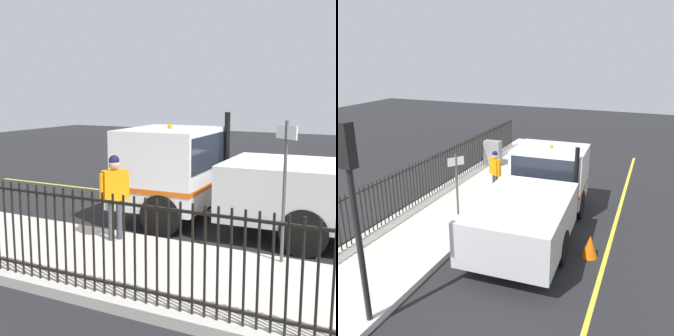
% 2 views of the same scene
% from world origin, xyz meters
% --- Properties ---
extents(ground_plane, '(52.96, 52.96, 0.00)m').
position_xyz_m(ground_plane, '(0.00, 0.00, 0.00)').
color(ground_plane, '#232326').
rests_on(ground_plane, ground).
extents(sidewalk_slab, '(3.03, 24.07, 0.18)m').
position_xyz_m(sidewalk_slab, '(3.19, 0.00, 0.09)').
color(sidewalk_slab, beige).
rests_on(sidewalk_slab, ground).
extents(lane_marking, '(0.12, 21.67, 0.01)m').
position_xyz_m(lane_marking, '(-2.38, 0.00, 0.00)').
color(lane_marking, yellow).
rests_on(lane_marking, ground).
extents(work_truck, '(2.77, 6.53, 2.69)m').
position_xyz_m(work_truck, '(-0.06, -1.19, 1.27)').
color(work_truck, white).
rests_on(work_truck, ground).
extents(worker_standing, '(0.55, 0.46, 1.76)m').
position_xyz_m(worker_standing, '(2.22, -2.85, 1.25)').
color(worker_standing, orange).
rests_on(worker_standing, sidewalk_slab).
extents(iron_fence, '(0.04, 20.50, 1.56)m').
position_xyz_m(iron_fence, '(4.49, -0.00, 0.96)').
color(iron_fence, black).
rests_on(iron_fence, sidewalk_slab).
extents(traffic_cone, '(0.46, 0.46, 0.65)m').
position_xyz_m(traffic_cone, '(-1.94, -0.02, 0.33)').
color(traffic_cone, orange).
rests_on(traffic_cone, ground).
extents(street_sign, '(0.31, 0.43, 2.53)m').
position_xyz_m(street_sign, '(1.93, 0.51, 1.74)').
color(street_sign, '#4C4C4C').
rests_on(street_sign, sidewalk_slab).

